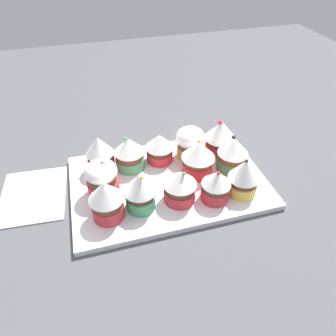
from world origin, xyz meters
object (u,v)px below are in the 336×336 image
at_px(cupcake_6, 198,158).
at_px(napkin, 33,195).
at_px(cupcake_7, 102,177).
at_px(cupcake_8, 244,176).
at_px(cupcake_1, 190,142).
at_px(cupcake_4, 100,154).
at_px(cupcake_11, 140,191).
at_px(cupcake_2, 160,147).
at_px(baking_tray, 168,182).
at_px(cupcake_12, 106,199).
at_px(cupcake_9, 216,185).
at_px(cupcake_10, 180,186).
at_px(cupcake_3, 129,153).
at_px(cupcake_5, 232,152).
at_px(cupcake_0, 220,136).

relative_size(cupcake_6, napkin, 0.52).
distance_m(cupcake_7, cupcake_8, 0.26).
bearing_deg(cupcake_1, cupcake_8, 113.59).
distance_m(cupcake_4, cupcake_11, 0.14).
bearing_deg(cupcake_2, baking_tray, 88.97).
distance_m(cupcake_1, cupcake_12, 0.23).
xyz_separation_m(cupcake_9, napkin, (0.33, -0.11, -0.04)).
bearing_deg(cupcake_11, cupcake_7, -44.51).
bearing_deg(cupcake_10, cupcake_1, -116.67).
height_order(cupcake_3, cupcake_4, cupcake_4).
height_order(cupcake_3, cupcake_7, same).
xyz_separation_m(cupcake_4, cupcake_10, (-0.13, 0.12, -0.01)).
xyz_separation_m(cupcake_1, cupcake_5, (-0.07, 0.06, 0.00)).
bearing_deg(cupcake_0, cupcake_5, 91.72).
xyz_separation_m(cupcake_8, cupcake_9, (0.05, 0.00, -0.01)).
height_order(cupcake_2, cupcake_5, cupcake_5).
bearing_deg(cupcake_8, napkin, -15.67).
distance_m(cupcake_4, cupcake_5, 0.26).
height_order(baking_tray, cupcake_1, cupcake_1).
bearing_deg(cupcake_8, cupcake_9, 2.33).
xyz_separation_m(cupcake_7, cupcake_11, (-0.06, 0.06, 0.00)).
xyz_separation_m(cupcake_7, cupcake_8, (-0.25, 0.07, 0.00)).
bearing_deg(cupcake_1, cupcake_9, 91.43).
height_order(cupcake_6, napkin, cupcake_6).
bearing_deg(napkin, cupcake_6, 174.19).
height_order(cupcake_1, napkin, cupcake_1).
xyz_separation_m(cupcake_7, cupcake_10, (-0.13, 0.06, -0.00)).
relative_size(cupcake_7, cupcake_9, 1.10).
bearing_deg(cupcake_12, cupcake_4, -91.50).
xyz_separation_m(baking_tray, cupcake_10, (-0.01, 0.06, 0.04)).
bearing_deg(baking_tray, cupcake_2, -91.03).
bearing_deg(cupcake_0, cupcake_4, -1.96).
distance_m(cupcake_1, cupcake_3, 0.13).
bearing_deg(cupcake_6, cupcake_11, 25.48).
relative_size(cupcake_0, cupcake_4, 1.01).
height_order(cupcake_0, napkin, cupcake_0).
bearing_deg(cupcake_5, napkin, -4.83).
height_order(cupcake_1, cupcake_3, cupcake_3).
height_order(cupcake_5, cupcake_11, cupcake_11).
height_order(cupcake_9, cupcake_10, cupcake_10).
relative_size(cupcake_2, cupcake_9, 0.96).
distance_m(cupcake_11, cupcake_12, 0.06).
relative_size(cupcake_9, cupcake_12, 0.84).
relative_size(cupcake_2, cupcake_5, 0.84).
bearing_deg(cupcake_10, cupcake_8, 173.84).
bearing_deg(cupcake_11, cupcake_4, -66.26).
relative_size(cupcake_4, cupcake_11, 1.01).
distance_m(cupcake_2, cupcake_12, 0.18).
bearing_deg(baking_tray, cupcake_12, 26.59).
bearing_deg(cupcake_4, cupcake_12, 88.50).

